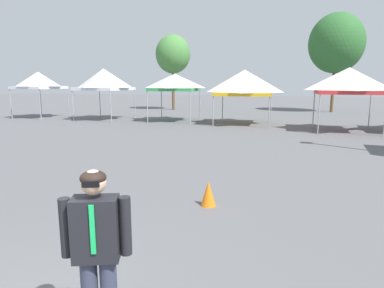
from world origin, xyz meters
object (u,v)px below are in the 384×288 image
Objects in this scene: canopy_tent_far_right at (104,79)px; tree_behind_tents_right at (173,54)px; canopy_tent_behind_center at (244,83)px; tree_behind_tents_center at (336,43)px; canopy_tent_behind_left at (39,80)px; canopy_tent_left_of_center at (175,82)px; person_foreground at (97,247)px; canopy_tent_far_left at (348,81)px; traffic_cone_lot_center at (208,193)px.

canopy_tent_far_right is 10.34m from tree_behind_tents_right.
canopy_tent_behind_center is 13.55m from tree_behind_tents_center.
canopy_tent_left_of_center is at bearing 4.47° from canopy_tent_behind_left.
tree_behind_tents_right is 0.83× the size of tree_behind_tents_center.
person_foreground is (1.49, -18.56, -1.56)m from canopy_tent_behind_center.
canopy_tent_left_of_center is (10.48, 0.82, -0.15)m from canopy_tent_behind_left.
tree_behind_tents_right is (-3.66, 9.44, 2.67)m from canopy_tent_left_of_center.
canopy_tent_behind_center is at bearing 94.59° from person_foreground.
tree_behind_tents_right is (6.81, 10.26, 2.52)m from canopy_tent_behind_left.
canopy_tent_behind_center is at bearing -49.08° from tree_behind_tents_right.
canopy_tent_left_of_center is 0.96× the size of canopy_tent_far_left.
canopy_tent_far_right is at bearing 128.50° from traffic_cone_lot_center.
tree_behind_tents_center is (0.49, 13.09, 3.33)m from canopy_tent_far_left.
canopy_tent_left_of_center reaches higher than person_foreground.
tree_behind_tents_right is at bearing 56.40° from canopy_tent_behind_left.
person_foreground is 3.35× the size of traffic_cone_lot_center.
canopy_tent_left_of_center is 0.37× the size of tree_behind_tents_center.
person_foreground is at bearing -98.95° from tree_behind_tents_center.
canopy_tent_left_of_center is 6.08× the size of traffic_cone_lot_center.
traffic_cone_lot_center is (9.92, -24.26, -5.03)m from tree_behind_tents_right.
canopy_tent_far_left is at bearing -9.76° from canopy_tent_left_of_center.
canopy_tent_far_right is 15.67m from canopy_tent_far_left.
tree_behind_tents_right reaches higher than canopy_tent_far_right.
tree_behind_tents_right is at bearing 81.52° from canopy_tent_far_right.
canopy_tent_left_of_center is 10.47m from tree_behind_tents_right.
canopy_tent_behind_left is 10.51m from canopy_tent_left_of_center.
canopy_tent_far_left is (15.61, -1.31, -0.14)m from canopy_tent_far_right.
tree_behind_tents_right reaches higher than person_foreground.
person_foreground is 30.23m from tree_behind_tents_right.
person_foreground is 30.87m from tree_behind_tents_center.
person_foreground is (11.36, -18.32, -1.79)m from canopy_tent_far_right.
person_foreground is at bearing -70.71° from tree_behind_tents_right.
canopy_tent_behind_left is 1.01× the size of canopy_tent_far_left.
tree_behind_tents_center is (10.96, 11.29, 3.40)m from canopy_tent_left_of_center.
canopy_tent_behind_center is 5.95m from canopy_tent_far_left.
canopy_tent_behind_left is 24.83m from tree_behind_tents_center.
tree_behind_tents_center reaches higher than canopy_tent_far_left.
canopy_tent_behind_center is at bearing -2.99° from canopy_tent_left_of_center.
canopy_tent_far_left is 13.90m from traffic_cone_lot_center.
canopy_tent_left_of_center is at bearing 170.24° from canopy_tent_far_left.
canopy_tent_far_right is 20.20m from tree_behind_tents_center.
tree_behind_tents_center is at bearing 81.05° from person_foreground.
canopy_tent_behind_left is at bearing -150.54° from tree_behind_tents_center.
tree_behind_tents_right is 13.44× the size of traffic_cone_lot_center.
canopy_tent_left_of_center is at bearing 177.01° from canopy_tent_behind_center.
tree_behind_tents_right is at bearing 141.51° from canopy_tent_far_left.
tree_behind_tents_right is 14.76m from tree_behind_tents_center.
canopy_tent_left_of_center is 1.81× the size of person_foreground.
canopy_tent_behind_center is 0.50× the size of tree_behind_tents_right.
tree_behind_tents_center is 27.15m from traffic_cone_lot_center.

